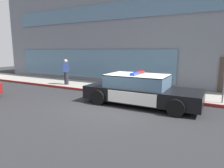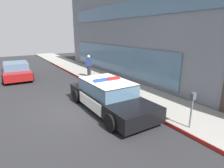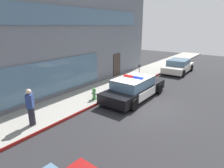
{
  "view_description": "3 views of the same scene",
  "coord_description": "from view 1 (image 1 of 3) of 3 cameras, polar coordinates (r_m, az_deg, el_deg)",
  "views": [
    {
      "loc": [
        4.01,
        -7.16,
        2.46
      ],
      "look_at": [
        -0.86,
        1.74,
        0.7
      ],
      "focal_mm": 31.28,
      "sensor_mm": 36.0,
      "label": 1
    },
    {
      "loc": [
        7.97,
        -3.11,
        3.54
      ],
      "look_at": [
        -0.33,
        2.07,
        0.79
      ],
      "focal_mm": 29.63,
      "sensor_mm": 36.0,
      "label": 2
    },
    {
      "loc": [
        -9.12,
        -4.67,
        4.49
      ],
      "look_at": [
        -0.04,
        2.08,
        1.0
      ],
      "focal_mm": 30.64,
      "sensor_mm": 36.0,
      "label": 3
    }
  ],
  "objects": [
    {
      "name": "curb_red_paint",
      "position": [
        10.46,
        5.35,
        -3.37
      ],
      "size": [
        28.8,
        0.04,
        0.14
      ],
      "primitive_type": "cube",
      "color": "maroon",
      "rests_on": "ground"
    },
    {
      "name": "ground",
      "position": [
        8.57,
        -0.56,
        -6.84
      ],
      "size": [
        48.0,
        48.0,
        0.0
      ],
      "primitive_type": "plane",
      "color": "#262628"
    },
    {
      "name": "sidewalk",
      "position": [
        11.71,
        8.03,
        -2.0
      ],
      "size": [
        48.0,
        2.73,
        0.15
      ],
      "primitive_type": "cube",
      "color": "gray",
      "rests_on": "ground"
    },
    {
      "name": "parking_meter",
      "position": [
        9.82,
        29.94,
        0.44
      ],
      "size": [
        0.12,
        0.18,
        1.34
      ],
      "color": "slate",
      "rests_on": "sidewalk"
    },
    {
      "name": "police_cruiser",
      "position": [
        8.96,
        8.22,
        -1.72
      ],
      "size": [
        5.17,
        2.14,
        1.49
      ],
      "rotation": [
        0.0,
        0.0,
        -0.0
      ],
      "color": "black",
      "rests_on": "ground"
    },
    {
      "name": "storefront_building",
      "position": [
        19.04,
        9.69,
        12.87
      ],
      "size": [
        22.63,
        11.7,
        7.02
      ],
      "color": "slate",
      "rests_on": "ground"
    },
    {
      "name": "pedestrian_on_sidewalk",
      "position": [
        13.58,
        -13.28,
        3.47
      ],
      "size": [
        0.47,
        0.47,
        1.71
      ],
      "rotation": [
        0.0,
        0.0,
        2.37
      ],
      "color": "#23232D",
      "rests_on": "sidewalk"
    },
    {
      "name": "fire_hydrant",
      "position": [
        11.25,
        1.76,
        -0.18
      ],
      "size": [
        0.34,
        0.39,
        0.73
      ],
      "color": "#4C994C",
      "rests_on": "sidewalk"
    }
  ]
}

